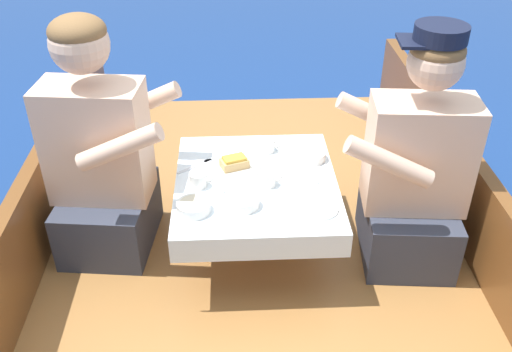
# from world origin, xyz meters

# --- Properties ---
(ground_plane) EXTENTS (60.00, 60.00, 0.00)m
(ground_plane) POSITION_xyz_m (0.00, 0.00, 0.00)
(ground_plane) COLOR navy
(boat_deck) EXTENTS (1.91, 3.07, 0.31)m
(boat_deck) POSITION_xyz_m (0.00, 0.00, 0.15)
(boat_deck) COLOR #9E6B38
(boat_deck) RESTS_ON ground_plane
(gunwale_port) EXTENTS (0.06, 3.07, 0.40)m
(gunwale_port) POSITION_xyz_m (-0.92, 0.00, 0.51)
(gunwale_port) COLOR brown
(gunwale_port) RESTS_ON boat_deck
(gunwale_starboard) EXTENTS (0.06, 3.07, 0.40)m
(gunwale_starboard) POSITION_xyz_m (0.92, 0.00, 0.51)
(gunwale_starboard) COLOR brown
(gunwale_starboard) RESTS_ON boat_deck
(cockpit_table) EXTENTS (0.66, 0.75, 0.35)m
(cockpit_table) POSITION_xyz_m (0.00, 0.05, 0.62)
(cockpit_table) COLOR #B2B2B7
(cockpit_table) RESTS_ON boat_deck
(person_port) EXTENTS (0.56, 0.49, 1.02)m
(person_port) POSITION_xyz_m (-0.63, 0.11, 0.73)
(person_port) COLOR #333847
(person_port) RESTS_ON boat_deck
(person_starboard) EXTENTS (0.55, 0.48, 1.01)m
(person_starboard) POSITION_xyz_m (0.63, -0.02, 0.71)
(person_starboard) COLOR #333847
(person_starboard) RESTS_ON boat_deck
(plate_sandwich) EXTENTS (0.22, 0.22, 0.01)m
(plate_sandwich) POSITION_xyz_m (-0.09, 0.14, 0.66)
(plate_sandwich) COLOR white
(plate_sandwich) RESTS_ON cockpit_table
(plate_bread) EXTENTS (0.18, 0.18, 0.01)m
(plate_bread) POSITION_xyz_m (0.22, -0.15, 0.66)
(plate_bread) COLOR white
(plate_bread) RESTS_ON cockpit_table
(sandwich) EXTENTS (0.13, 0.10, 0.05)m
(sandwich) POSITION_xyz_m (-0.09, 0.14, 0.69)
(sandwich) COLOR tan
(sandwich) RESTS_ON plate_sandwich
(bowl_port_near) EXTENTS (0.13, 0.13, 0.04)m
(bowl_port_near) POSITION_xyz_m (-0.25, -0.15, 0.68)
(bowl_port_near) COLOR white
(bowl_port_near) RESTS_ON cockpit_table
(bowl_starboard_near) EXTENTS (0.12, 0.12, 0.04)m
(bowl_starboard_near) POSITION_xyz_m (-0.06, -0.13, 0.68)
(bowl_starboard_near) COLOR white
(bowl_starboard_near) RESTS_ON cockpit_table
(bowl_center_far) EXTENTS (0.13, 0.13, 0.04)m
(bowl_center_far) POSITION_xyz_m (0.25, 0.20, 0.68)
(bowl_center_far) COLOR white
(bowl_center_far) RESTS_ON cockpit_table
(coffee_cup_port) EXTENTS (0.09, 0.07, 0.06)m
(coffee_cup_port) POSITION_xyz_m (0.04, 0.01, 0.69)
(coffee_cup_port) COLOR white
(coffee_cup_port) RESTS_ON cockpit_table
(coffee_cup_starboard) EXTENTS (0.10, 0.07, 0.06)m
(coffee_cup_starboard) POSITION_xyz_m (-0.23, 0.02, 0.69)
(coffee_cup_starboard) COLOR white
(coffee_cup_starboard) RESTS_ON cockpit_table
(coffee_cup_center) EXTENTS (0.09, 0.06, 0.05)m
(coffee_cup_center) POSITION_xyz_m (0.06, 0.28, 0.68)
(coffee_cup_center) COLOR white
(coffee_cup_center) RESTS_ON cockpit_table
(utensil_spoon_starboard) EXTENTS (0.04, 0.17, 0.01)m
(utensil_spoon_starboard) POSITION_xyz_m (-0.14, -0.07, 0.66)
(utensil_spoon_starboard) COLOR silver
(utensil_spoon_starboard) RESTS_ON cockpit_table
(utensil_fork_port) EXTENTS (0.15, 0.12, 0.00)m
(utensil_fork_port) POSITION_xyz_m (-0.24, 0.17, 0.66)
(utensil_fork_port) COLOR silver
(utensil_fork_port) RESTS_ON cockpit_table
(utensil_knife_starboard) EXTENTS (0.07, 0.16, 0.00)m
(utensil_knife_starboard) POSITION_xyz_m (0.27, 0.08, 0.66)
(utensil_knife_starboard) COLOR silver
(utensil_knife_starboard) RESTS_ON cockpit_table
(utensil_spoon_port) EXTENTS (0.17, 0.03, 0.01)m
(utensil_spoon_port) POSITION_xyz_m (-0.19, 0.21, 0.66)
(utensil_spoon_port) COLOR silver
(utensil_spoon_port) RESTS_ON cockpit_table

